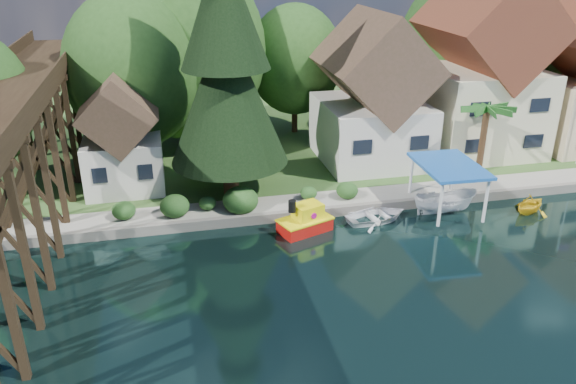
# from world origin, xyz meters

# --- Properties ---
(ground) EXTENTS (140.00, 140.00, 0.00)m
(ground) POSITION_xyz_m (0.00, 0.00, 0.00)
(ground) COLOR black
(ground) RESTS_ON ground
(bank) EXTENTS (140.00, 52.00, 0.50)m
(bank) POSITION_xyz_m (0.00, 34.00, 0.25)
(bank) COLOR #2A4D1F
(bank) RESTS_ON ground
(seawall) EXTENTS (60.00, 0.40, 0.62)m
(seawall) POSITION_xyz_m (4.00, 8.00, 0.31)
(seawall) COLOR slate
(seawall) RESTS_ON ground
(promenade) EXTENTS (50.00, 2.60, 0.06)m
(promenade) POSITION_xyz_m (6.00, 9.30, 0.53)
(promenade) COLOR gray
(promenade) RESTS_ON bank
(trestle_bridge) EXTENTS (4.12, 44.18, 9.30)m
(trestle_bridge) POSITION_xyz_m (-16.00, 5.17, 5.35)
(trestle_bridge) COLOR black
(trestle_bridge) RESTS_ON ground
(house_left) EXTENTS (7.64, 8.64, 11.02)m
(house_left) POSITION_xyz_m (7.00, 16.00, 5.14)
(house_left) COLOR silver
(house_left) RESTS_ON bank
(house_center) EXTENTS (8.65, 9.18, 13.89)m
(house_center) POSITION_xyz_m (16.00, 16.50, 6.42)
(house_center) COLOR beige
(house_center) RESTS_ON bank
(shed) EXTENTS (5.09, 5.40, 7.85)m
(shed) POSITION_xyz_m (-11.00, 14.50, 3.83)
(shed) COLOR silver
(shed) RESTS_ON bank
(bg_trees) EXTENTS (49.90, 13.30, 10.57)m
(bg_trees) POSITION_xyz_m (1.00, 21.25, 7.29)
(bg_trees) COLOR #382314
(bg_trees) RESTS_ON bank
(shrubs) EXTENTS (15.76, 2.47, 1.70)m
(shrubs) POSITION_xyz_m (-4.60, 9.26, 1.23)
(shrubs) COLOR #1A4518
(shrubs) RESTS_ON bank
(conifer) EXTENTS (7.51, 7.51, 18.48)m
(conifer) POSITION_xyz_m (-4.21, 11.87, 9.40)
(conifer) COLOR #382314
(conifer) RESTS_ON bank
(palm_tree) EXTENTS (4.98, 4.98, 5.32)m
(palm_tree) POSITION_xyz_m (13.67, 11.45, 5.14)
(palm_tree) COLOR #382314
(palm_tree) RESTS_ON bank
(tugboat) EXTENTS (3.53, 2.69, 2.27)m
(tugboat) POSITION_xyz_m (-0.53, 6.40, 0.68)
(tugboat) COLOR red
(tugboat) RESTS_ON ground
(boat_white_a) EXTENTS (4.37, 3.45, 0.82)m
(boat_white_a) POSITION_xyz_m (4.12, 6.78, 0.41)
(boat_white_a) COLOR white
(boat_white_a) RESTS_ON ground
(boat_canopy) EXTENTS (4.20, 5.26, 3.30)m
(boat_canopy) POSITION_xyz_m (8.67, 6.85, 1.42)
(boat_canopy) COLOR silver
(boat_canopy) RESTS_ON ground
(boat_yellow) EXTENTS (3.31, 3.12, 1.38)m
(boat_yellow) POSITION_xyz_m (14.00, 5.71, 0.69)
(boat_yellow) COLOR yellow
(boat_yellow) RESTS_ON ground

